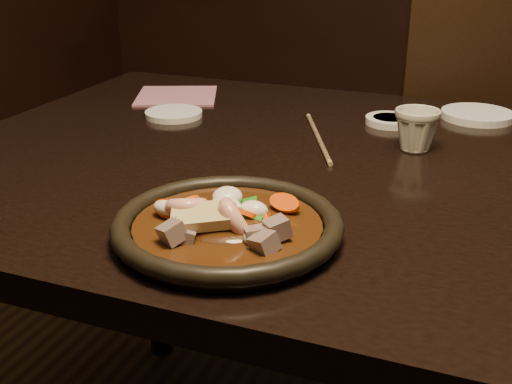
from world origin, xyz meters
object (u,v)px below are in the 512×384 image
(chair, at_px, (473,165))
(tea_cup, at_px, (416,129))
(table, at_px, (441,225))
(plate, at_px, (228,227))

(chair, bearing_deg, tea_cup, 60.94)
(table, relative_size, chair, 1.62)
(table, distance_m, tea_cup, 0.16)
(chair, xyz_separation_m, plate, (-0.23, -0.96, 0.22))
(chair, relative_size, tea_cup, 13.69)
(plate, bearing_deg, table, 53.24)
(table, distance_m, chair, 0.68)
(plate, xyz_separation_m, tea_cup, (0.15, 0.39, 0.02))
(table, height_order, chair, chair)
(chair, bearing_deg, table, 67.39)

